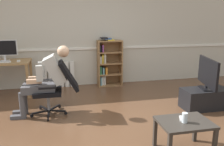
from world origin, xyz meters
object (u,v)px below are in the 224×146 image
Objects in this scene: computer_mouse at (19,61)px; tv_stand at (205,99)px; computer_desk at (3,67)px; keyboard at (1,62)px; bookshelf at (108,63)px; coffee_table at (184,126)px; imac_monitor at (4,49)px; radiator at (59,75)px; tv_screen at (208,73)px; office_chair at (57,85)px; spare_remote at (181,119)px; drinking_glass at (185,118)px; person_seated at (46,79)px.

computer_mouse reaches higher than tv_stand.
keyboard reaches higher than computer_desk.
tv_stand is (1.48, -1.89, -0.38)m from bookshelf.
computer_desk reaches higher than coffee_table.
imac_monitor is at bearing 132.17° from coffee_table.
computer_mouse reaches higher than radiator.
bookshelf is at bearing 11.62° from computer_mouse.
tv_screen is at bearing -22.68° from computer_desk.
office_chair is 2.16m from spare_remote.
office_chair reaches higher than drinking_glass.
imac_monitor is 0.57× the size of office_chair.
radiator is (-1.20, 0.10, -0.25)m from bookshelf.
drinking_glass is (1.52, -1.62, -0.03)m from office_chair.
bookshelf reaches higher than tv_screen.
office_chair is at bearing -44.32° from keyboard.
drinking_glass is (0.31, -3.16, -0.08)m from bookshelf.
keyboard reaches higher than radiator.
spare_remote is (1.53, -1.52, -0.09)m from office_chair.
person_seated reaches higher than bookshelf.
imac_monitor is at bearing 68.38° from computer_desk.
imac_monitor is at bearing -174.70° from bookshelf.
tv_screen is at bearing -51.88° from bookshelf.
coffee_table is 0.10m from spare_remote.
spare_remote is at bearing -84.03° from bookshelf.
office_chair is (-0.01, -1.64, 0.21)m from radiator.
person_seated is (-0.19, 0.00, 0.13)m from office_chair.
person_seated is (0.60, -1.13, -0.12)m from computer_mouse.
person_seated reaches higher than radiator.
computer_desk is at bearing -161.03° from radiator.
drinking_glass is at bearing 44.49° from office_chair.
radiator is 1.68m from person_seated.
coffee_table is at bearing -64.53° from radiator.
imac_monitor reaches higher than spare_remote.
tv_screen reaches higher than keyboard.
imac_monitor is 0.63× the size of tv_stand.
tv_screen is (3.78, -1.67, -0.34)m from imac_monitor.
office_chair is (0.79, -1.13, -0.25)m from computer_mouse.
keyboard is 1.47m from person_seated.
tv_screen is (3.48, -1.47, -0.10)m from computer_mouse.
tv_stand is 1.70m from coffee_table.
keyboard reaches higher than spare_remote.
radiator is 0.86× the size of tv_stand.
radiator is 0.62× the size of person_seated.
drinking_glass is (-0.02, -0.03, 0.13)m from coffee_table.
person_seated is (-0.19, -1.64, 0.34)m from radiator.
tv_screen is (1.48, -1.89, 0.11)m from bookshelf.
computer_desk is at bearing 81.14° from tv_screen.
tv_screen is at bearing -36.51° from radiator.
radiator is 1.66m from office_chair.
imac_monitor is 4.22m from tv_stand.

